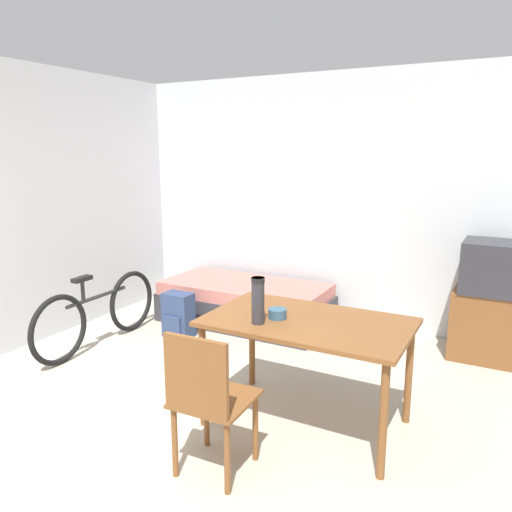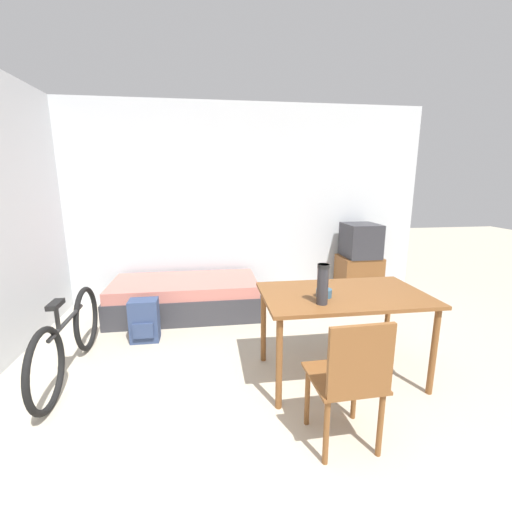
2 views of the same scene
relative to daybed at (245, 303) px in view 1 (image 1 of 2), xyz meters
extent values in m
cube|color=silver|center=(0.65, 0.56, 1.13)|extent=(5.42, 0.06, 2.70)
cube|color=silver|center=(-1.59, -1.28, 1.13)|extent=(0.06, 4.62, 2.70)
cube|color=#333338|center=(0.00, 0.00, -0.07)|extent=(1.85, 0.90, 0.31)
cube|color=#B76B60|center=(0.00, 0.00, 0.16)|extent=(1.80, 0.87, 0.14)
cube|color=brown|center=(2.41, 0.19, 0.10)|extent=(0.55, 0.47, 0.64)
cube|color=#2D2D33|center=(2.41, 0.19, 0.64)|extent=(0.45, 0.50, 0.46)
cube|color=black|center=(2.41, -0.06, 0.64)|extent=(0.37, 0.01, 0.36)
cube|color=brown|center=(1.42, -1.65, 0.53)|extent=(1.36, 0.83, 0.03)
cylinder|color=brown|center=(0.80, -2.00, 0.14)|extent=(0.05, 0.05, 0.74)
cylinder|color=brown|center=(2.04, -2.00, 0.14)|extent=(0.05, 0.05, 0.74)
cylinder|color=brown|center=(0.80, -1.29, 0.14)|extent=(0.05, 0.05, 0.74)
cylinder|color=brown|center=(2.04, -1.29, 0.14)|extent=(0.05, 0.05, 0.74)
cube|color=brown|center=(1.14, -2.37, 0.23)|extent=(0.45, 0.45, 0.02)
cube|color=brown|center=(1.15, -2.57, 0.46)|extent=(0.40, 0.04, 0.44)
cylinder|color=brown|center=(1.31, -2.19, 0.00)|extent=(0.04, 0.04, 0.44)
cylinder|color=brown|center=(0.96, -2.20, 0.00)|extent=(0.04, 0.04, 0.44)
cylinder|color=brown|center=(1.32, -2.54, 0.00)|extent=(0.04, 0.04, 0.44)
cylinder|color=brown|center=(0.97, -2.55, 0.00)|extent=(0.04, 0.04, 0.44)
torus|color=black|center=(-0.94, -0.79, 0.10)|extent=(0.07, 0.64, 0.64)
torus|color=black|center=(-0.91, -1.76, 0.10)|extent=(0.07, 0.64, 0.64)
cylinder|color=black|center=(-0.93, -1.28, 0.27)|extent=(0.05, 0.76, 0.04)
cylinder|color=black|center=(-0.92, -1.45, 0.37)|extent=(0.04, 0.04, 0.20)
cube|color=black|center=(-0.92, -1.45, 0.49)|extent=(0.08, 0.20, 0.04)
cylinder|color=#2D2D33|center=(1.15, -1.86, 0.70)|extent=(0.09, 0.09, 0.31)
cylinder|color=black|center=(1.15, -1.86, 0.84)|extent=(0.09, 0.09, 0.03)
cylinder|color=#335670|center=(1.22, -1.71, 0.58)|extent=(0.13, 0.13, 0.07)
cube|color=navy|center=(-0.39, -0.71, 0.01)|extent=(0.30, 0.20, 0.46)
cube|color=navy|center=(-0.39, -0.82, -0.06)|extent=(0.21, 0.03, 0.16)
camera|label=1|loc=(2.63, -4.64, 1.67)|focal=35.00mm
camera|label=2|loc=(0.30, -4.24, 1.48)|focal=24.00mm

